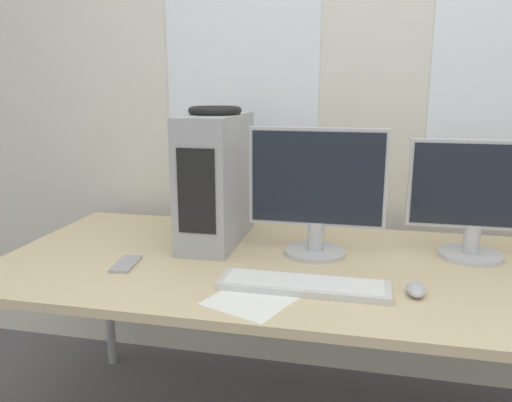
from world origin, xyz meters
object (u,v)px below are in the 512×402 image
(keyboard, at_px, (304,285))
(monitor_right_near, at_px, (476,198))
(pc_tower, at_px, (216,179))
(cell_phone, at_px, (126,264))
(mouse, at_px, (416,289))
(monitor_main, at_px, (317,190))
(headphones, at_px, (215,110))

(keyboard, bearing_deg, monitor_right_near, 36.72)
(pc_tower, bearing_deg, cell_phone, -123.53)
(monitor_right_near, relative_size, mouse, 4.42)
(monitor_main, distance_m, monitor_right_near, 0.53)
(headphones, height_order, monitor_main, headphones)
(headphones, distance_m, monitor_main, 0.47)
(headphones, distance_m, monitor_right_near, 0.94)
(pc_tower, bearing_deg, monitor_main, -11.82)
(keyboard, xyz_separation_m, cell_phone, (-0.59, 0.07, -0.01))
(monitor_main, height_order, keyboard, monitor_main)
(headphones, bearing_deg, pc_tower, -90.00)
(monitor_main, relative_size, keyboard, 0.94)
(pc_tower, relative_size, cell_phone, 3.06)
(monitor_main, distance_m, keyboard, 0.38)
(monitor_right_near, distance_m, mouse, 0.46)
(monitor_right_near, height_order, cell_phone, monitor_right_near)
(monitor_main, distance_m, mouse, 0.47)
(mouse, distance_m, cell_phone, 0.91)
(keyboard, relative_size, cell_phone, 3.20)
(pc_tower, distance_m, mouse, 0.81)
(pc_tower, bearing_deg, mouse, -27.60)
(monitor_main, height_order, monitor_right_near, monitor_main)
(pc_tower, xyz_separation_m, keyboard, (0.38, -0.39, -0.23))
(pc_tower, height_order, headphones, headphones)
(cell_phone, bearing_deg, pc_tower, 49.63)
(monitor_right_near, bearing_deg, mouse, -119.93)
(monitor_main, bearing_deg, monitor_right_near, 8.86)
(mouse, xyz_separation_m, cell_phone, (-0.91, 0.04, -0.01))
(keyboard, xyz_separation_m, mouse, (0.31, 0.03, 0.00))
(monitor_right_near, height_order, keyboard, monitor_right_near)
(keyboard, bearing_deg, pc_tower, 134.23)
(pc_tower, bearing_deg, monitor_right_near, 0.14)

